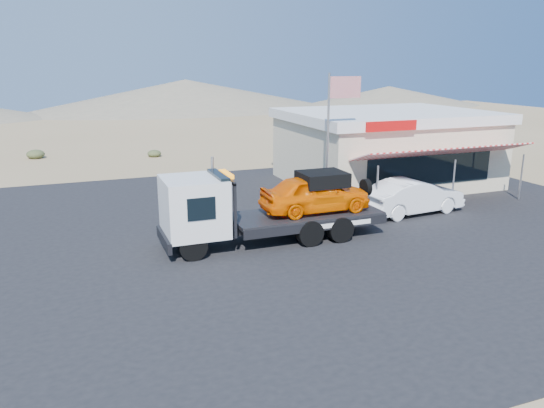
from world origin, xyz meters
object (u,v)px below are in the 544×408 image
object	(u,v)px
jerky_store	(385,147)
white_sedan	(413,196)
flagpole	(333,127)
tow_truck	(268,203)

from	to	relation	value
jerky_store	white_sedan	bearing A→B (deg)	-111.24
flagpole	jerky_store	bearing A→B (deg)	38.79
tow_truck	flagpole	distance (m)	5.27
white_sedan	flagpole	xyz separation A→B (m)	(-3.29, 1.39, 2.99)
white_sedan	jerky_store	xyz separation A→B (m)	(2.28, 5.86, 1.21)
white_sedan	flagpole	world-z (taller)	flagpole
tow_truck	jerky_store	distance (m)	11.89
jerky_store	flagpole	xyz separation A→B (m)	(-5.57, -4.47, 1.77)
flagpole	white_sedan	bearing A→B (deg)	-22.87
jerky_store	tow_truck	bearing A→B (deg)	-143.12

